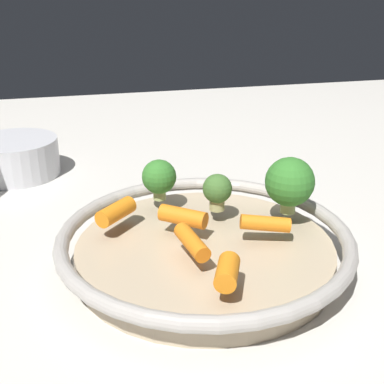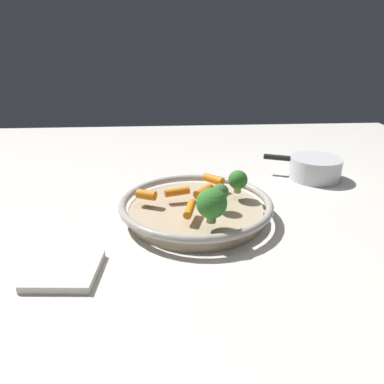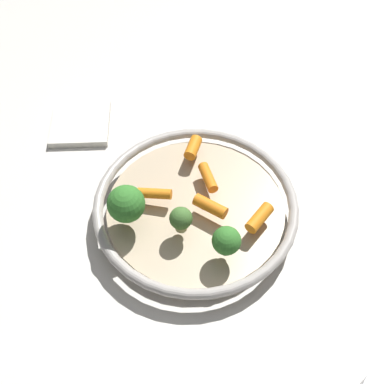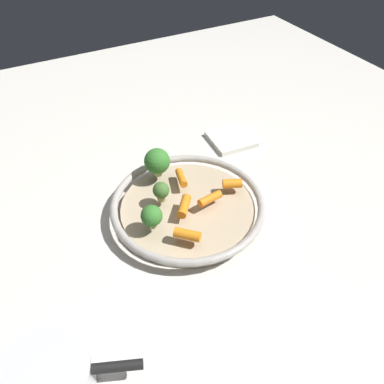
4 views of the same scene
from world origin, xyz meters
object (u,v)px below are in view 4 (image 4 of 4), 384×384
Objects in this scene: broccoli_floret_large at (157,161)px; broccoli_floret_mid at (161,191)px; baby_carrot_left at (181,178)px; broccoli_floret_edge at (152,216)px; baby_carrot_near_rim at (232,184)px; baby_carrot_center at (187,235)px; baby_carrot_right at (210,199)px; saucepan at (47,380)px; serving_bowl at (188,207)px; dish_towel at (231,139)px; baby_carrot_back at (184,206)px.

broccoli_floret_mid is (0.03, 0.08, -0.01)m from broccoli_floret_large.
broccoli_floret_edge is (0.12, 0.10, 0.02)m from baby_carrot_left.
baby_carrot_near_rim is 0.18m from baby_carrot_center.
broccoli_floret_mid is at bearing -90.73° from baby_carrot_center.
baby_carrot_center reaches higher than baby_carrot_right.
broccoli_floret_large reaches higher than saucepan.
serving_bowl is at bearing 149.25° from broccoli_floret_mid.
baby_carrot_near_rim is 0.80× the size of broccoli_floret_edge.
broccoli_floret_edge reaches higher than saucepan.
baby_carrot_right is at bearing 48.09° from dish_towel.
baby_carrot_center is at bearing 61.96° from serving_bowl.
baby_carrot_near_rim is at bearing 137.33° from broccoli_floret_large.
baby_carrot_center is at bearing 81.70° from broccoli_floret_large.
dish_towel is at bearing -149.86° from broccoli_floret_mid.
broccoli_floret_large is at bearing -49.31° from baby_carrot_left.
baby_carrot_right is (0.07, 0.02, -0.00)m from baby_carrot_near_rim.
dish_towel is at bearing -145.76° from broccoli_floret_edge.
serving_bowl is 7.35× the size of broccoli_floret_mid.
baby_carrot_back is at bearing -4.33° from baby_carrot_right.
saucepan is (0.34, 0.34, -0.05)m from broccoli_floret_large.
dish_towel is at bearing -140.67° from serving_bowl.
broccoli_floret_mid is 0.40× the size of dish_towel.
broccoli_floret_edge reaches higher than serving_bowl.
baby_carrot_right is at bearing 14.14° from baby_carrot_near_rim.
baby_carrot_near_rim reaches higher than baby_carrot_right.
baby_carrot_back is 0.13m from broccoli_floret_large.
baby_carrot_near_rim is 0.20× the size of saucepan.
baby_carrot_back is 0.13m from baby_carrot_near_rim.
broccoli_floret_edge is at bearing 40.54° from baby_carrot_left.
baby_carrot_right is 0.27× the size of saucepan.
dish_towel is at bearing -140.00° from baby_carrot_back.
broccoli_floret_large is at bearing -118.36° from broccoli_floret_edge.
dish_towel is (-0.22, -0.13, -0.05)m from baby_carrot_left.
broccoli_floret_mid is (0.16, -0.04, 0.02)m from baby_carrot_near_rim.
broccoli_floret_large reaches higher than broccoli_floret_edge.
broccoli_floret_edge is (0.08, 0.14, -0.01)m from broccoli_floret_large.
baby_carrot_left is (0.02, -0.09, -0.00)m from baby_carrot_right.
saucepan is 1.85× the size of dish_towel.
baby_carrot_left is 0.27× the size of saucepan.
broccoli_floret_mid is at bearing 70.80° from broccoli_floret_large.
broccoli_floret_mid reaches higher than dish_towel.
baby_carrot_near_rim is at bearing -165.86° from baby_carrot_right.
baby_carrot_back is 0.09m from baby_carrot_left.
baby_carrot_right is 0.30m from dish_towel.
broccoli_floret_mid reaches higher than baby_carrot_center.
baby_carrot_back reaches higher than saucepan.
baby_carrot_left is at bearing -105.20° from serving_bowl.
broccoli_floret_large is at bearing -65.76° from baby_carrot_right.
baby_carrot_near_rim is (-0.11, 0.01, 0.03)m from serving_bowl.
baby_carrot_right is (-0.06, 0.00, -0.00)m from baby_carrot_back.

